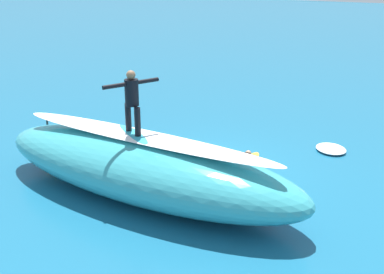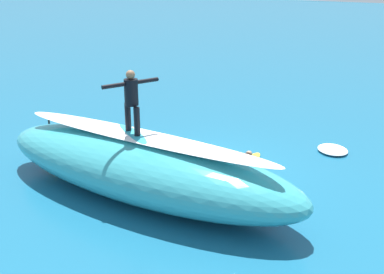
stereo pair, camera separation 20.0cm
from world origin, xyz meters
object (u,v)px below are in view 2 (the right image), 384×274
Objects in this scene: surfer_paddling at (241,163)px; buoy_marker at (51,140)px; surfboard_riding at (133,134)px; surfer_riding at (131,97)px; surfboard_paddling at (242,166)px.

buoy_marker is at bearing 105.55° from surfer_paddling.
surfer_riding reaches higher than surfboard_riding.
surfboard_riding is 1.14× the size of surfer_paddling.
surfboard_riding is at bearing 148.91° from surfer_paddling.
surfer_paddling is at bearing 180.00° from surfboard_paddling.
surfboard_riding is at bearing 161.32° from buoy_marker.
surfer_riding is at bearing 148.91° from surfer_paddling.
surfer_riding is 4.07m from surfer_paddling.
surfer_paddling is 1.53× the size of buoy_marker.
buoy_marker is at bearing 9.97° from surfboard_riding.
buoy_marker is (5.91, 1.35, 0.13)m from surfer_paddling.
surfer_riding is at bearing 132.68° from surfboard_riding.
surfboard_riding reaches higher than buoy_marker.
surfer_paddling is at bearing -95.14° from surfboard_riding.
buoy_marker is (5.92, 1.47, 0.28)m from surfboard_paddling.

